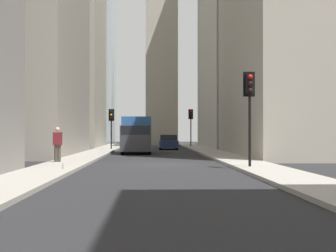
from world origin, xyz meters
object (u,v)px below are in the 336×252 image
traffic_light_midblock (111,120)px  traffic_light_far_junction (191,119)px  traffic_light_foreground (250,96)px  discarded_bottle (63,167)px  delivery_truck (137,135)px  sedan_navy (168,143)px  pedestrian (58,143)px

traffic_light_midblock → traffic_light_far_junction: bearing=-41.8°
traffic_light_foreground → discarded_bottle: traffic_light_foreground is taller
traffic_light_far_junction → discarded_bottle: traffic_light_far_junction is taller
delivery_truck → traffic_light_foreground: (-17.83, -5.42, 1.75)m
delivery_truck → discarded_bottle: bearing=172.7°
sedan_navy → traffic_light_midblock: bearing=110.3°
traffic_light_midblock → delivery_truck: bearing=-161.7°
delivery_truck → discarded_bottle: 19.49m
traffic_light_midblock → discarded_bottle: (-27.06, -0.10, -2.59)m
discarded_bottle → sedan_navy: bearing=-10.3°
sedan_navy → pedestrian: pedestrian is taller
traffic_light_foreground → traffic_light_far_junction: traffic_light_foreground is taller
traffic_light_far_junction → pedestrian: (-30.73, 9.19, -2.04)m
sedan_navy → traffic_light_far_junction: 7.99m
traffic_light_midblock → traffic_light_far_junction: size_ratio=0.90×
traffic_light_foreground → discarded_bottle: size_ratio=15.45×
delivery_truck → traffic_light_midblock: bearing=18.3°
delivery_truck → sedan_navy: bearing=-16.0°
traffic_light_midblock → discarded_bottle: traffic_light_midblock is taller
sedan_navy → traffic_light_midblock: (-1.99, 5.37, 2.18)m
pedestrian → traffic_light_far_junction: bearing=-16.6°
delivery_truck → traffic_light_far_junction: size_ratio=1.58×
traffic_light_midblock → pedestrian: bearing=177.1°
traffic_light_foreground → traffic_light_midblock: (25.60, 7.99, -0.37)m
traffic_light_midblock → traffic_light_foreground: bearing=-162.7°
pedestrian → discarded_bottle: 5.60m
delivery_truck → pedestrian: size_ratio=3.68×
delivery_truck → sedan_navy: size_ratio=1.50×
sedan_navy → discarded_bottle: sedan_navy is taller
delivery_truck → traffic_light_midblock: traffic_light_midblock is taller
traffic_light_foreground → pedestrian: size_ratio=2.37×
sedan_navy → pedestrian: bearing=164.7°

